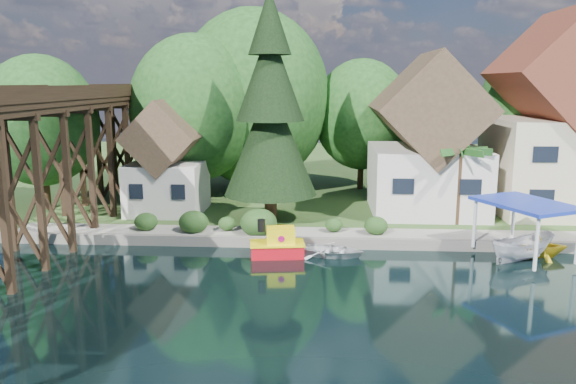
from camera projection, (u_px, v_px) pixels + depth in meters
name	position (u px, v px, depth m)	size (l,w,h in m)	color
ground	(326.00, 301.00, 24.71)	(140.00, 140.00, 0.00)	black
bank	(325.00, 173.00, 57.95)	(140.00, 52.00, 0.50)	#2F4F1F
seawall	(395.00, 244.00, 32.24)	(60.00, 0.40, 0.62)	slate
promenade	(426.00, 235.00, 33.35)	(50.00, 2.60, 0.06)	gray
trestle_bridge	(25.00, 161.00, 29.71)	(4.12, 44.18, 9.30)	black
house_left	(427.00, 145.00, 38.95)	(7.64, 8.64, 11.02)	silver
house_center	(559.00, 127.00, 38.65)	(8.65, 9.18, 13.89)	beige
shed	(167.00, 165.00, 38.84)	(5.09, 5.40, 7.85)	silver
bg_trees	(339.00, 110.00, 44.05)	(49.90, 13.30, 10.57)	#382314
shrubs	(249.00, 221.00, 33.82)	(15.76, 2.47, 1.70)	#193914
conifer	(270.00, 112.00, 35.46)	(5.97, 5.97, 14.70)	#382314
palm_tree	(460.00, 153.00, 35.16)	(4.74, 4.74, 5.24)	#382314
tugboat	(278.00, 245.00, 30.92)	(3.16, 2.00, 2.16)	red
boat_white_a	(332.00, 249.00, 31.10)	(2.59, 3.63, 0.75)	silver
boat_canopy	(523.00, 236.00, 30.01)	(5.33, 6.04, 3.24)	silver
boat_yellow	(540.00, 244.00, 30.87)	(2.41, 2.79, 1.47)	gold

